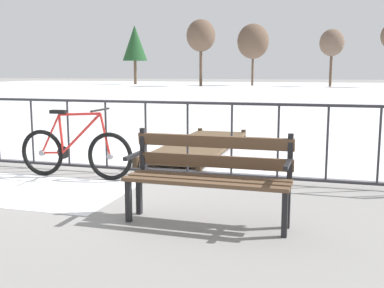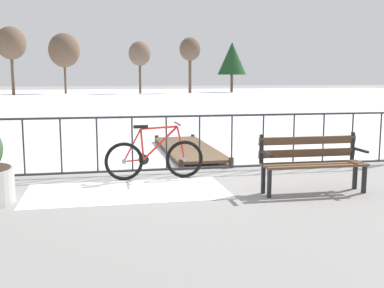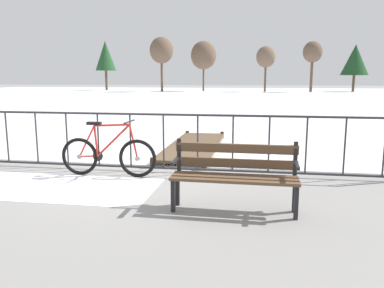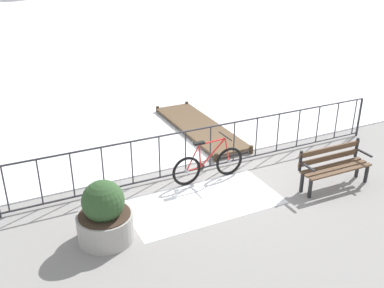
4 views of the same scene
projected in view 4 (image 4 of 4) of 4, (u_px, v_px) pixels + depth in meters
The scene contains 8 objects.
ground_plane at pixel (210, 169), 10.08m from camera, with size 160.00×160.00×0.00m, color gray.
frozen_pond at pixel (34, 13), 33.33m from camera, with size 80.00×56.00×0.03m, color white.
snow_patch at pixel (203, 202), 8.78m from camera, with size 3.08×1.54×0.01m, color white.
railing_fence at pixel (210, 147), 9.85m from camera, with size 9.06×0.06×1.07m.
bicycle_near_railing at pixel (208, 165), 9.48m from camera, with size 1.71×0.52×0.97m.
park_bench at pixel (333, 163), 9.21m from camera, with size 1.61×0.50×0.89m.
planter_with_shrub at pixel (105, 215), 7.48m from camera, with size 0.97×0.97×1.13m.
wooden_dock at pixel (199, 127), 12.13m from camera, with size 1.10×3.82×0.20m.
Camera 4 is at (-4.30, -7.86, 4.68)m, focal length 41.02 mm.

